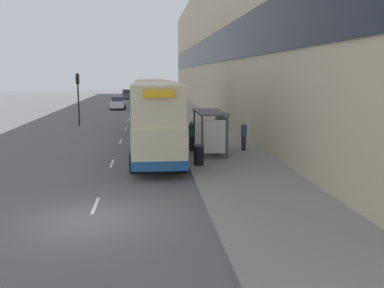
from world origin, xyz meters
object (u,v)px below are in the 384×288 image
Objects in this scene: pedestrian_at_shelter at (244,136)px; traffic_light_far_kerb at (78,90)px; bus_shelter at (213,124)px; litter_bin at (199,155)px; car_0 at (127,94)px; double_decker_bus_near at (157,119)px; car_1 at (118,103)px; pedestrian_1 at (192,135)px; car_2 at (151,94)px; double_decker_bus_ahead at (152,104)px.

traffic_light_far_kerb reaches higher than pedestrian_at_shelter.
litter_bin is at bearing -111.93° from bus_shelter.
car_0 is at bearing 96.00° from litter_bin.
double_decker_bus_near is 2.61× the size of car_1.
pedestrian_1 is at bearing 39.58° from double_decker_bus_near.
pedestrian_at_shelter reaches higher than car_1.
bus_shelter is 35.23m from car_1.
traffic_light_far_kerb is (-9.02, 14.74, 2.21)m from pedestrian_1.
pedestrian_at_shelter is (9.74, -57.74, 0.16)m from car_0.
traffic_light_far_kerb is (-6.98, -42.97, 2.45)m from car_2.
bus_shelter is at bearing -155.07° from pedestrian_at_shelter.
car_2 is 3.72× the size of litter_bin.
bus_shelter is at bearing 68.07° from litter_bin.
pedestrian_at_shelter is (9.88, -33.38, 0.18)m from car_1.
bus_shelter is 3.49m from litter_bin.
traffic_light_far_kerb reaches higher than car_2.
pedestrian_1 reaches higher than litter_bin.
car_1 is at bearing 101.41° from pedestrian_1.
pedestrian_at_shelter is 0.37× the size of traffic_light_far_kerb.
car_2 is at bearing 89.67° from double_decker_bus_ahead.
litter_bin is 0.22× the size of traffic_light_far_kerb.
double_decker_bus_near is 17.91m from traffic_light_far_kerb.
litter_bin is at bearing 96.00° from car_0.
double_decker_bus_near is at bearing 94.26° from car_0.
car_0 is at bearing 94.26° from double_decker_bus_near.
car_2 reaches higher than litter_bin.
double_decker_bus_ahead reaches higher than litter_bin.
car_2 is (-3.19, 58.91, -1.05)m from bus_shelter.
double_decker_bus_ahead reaches higher than bus_shelter.
car_0 is at bearing -90.31° from car_1.
pedestrian_1 reaches higher than car_0.
traffic_light_far_kerb is (-8.95, 18.97, 2.61)m from litter_bin.
double_decker_bus_near is at bearing -140.42° from pedestrian_1.
bus_shelter is 0.42× the size of double_decker_bus_ahead.
car_0 is (-7.71, 58.69, -0.99)m from bus_shelter.
bus_shelter is 4.00× the size of litter_bin.
double_decker_bus_ahead reaches higher than pedestrian_1.
car_2 is (4.52, 0.22, -0.07)m from car_0.
litter_bin is (6.49, -61.72, -0.22)m from car_0.
bus_shelter is at bearing 102.87° from car_1.
double_decker_bus_near is 10.17× the size of litter_bin.
car_2 is 2.15× the size of pedestrian_1.
pedestrian_at_shelter reaches higher than litter_bin.
car_0 is 1.14× the size of car_2.
car_0 is 4.25× the size of litter_bin.
traffic_light_far_kerb reaches higher than double_decker_bus_ahead.
pedestrian_1 reaches higher than pedestrian_at_shelter.
double_decker_bus_ahead is at bearing -90.33° from car_2.
car_2 is 58.20m from pedestrian_at_shelter.
pedestrian_at_shelter is 1.70× the size of litter_bin.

